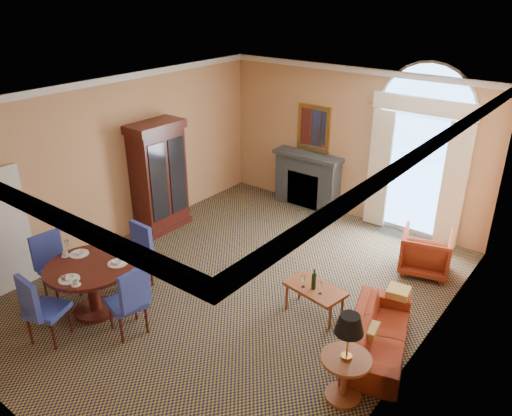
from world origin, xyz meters
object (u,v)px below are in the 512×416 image
Objects in this scene: armoire at (159,178)px; dining_table at (91,278)px; armchair at (426,252)px; side_table at (347,348)px; sofa at (379,333)px; coffee_table at (315,289)px.

dining_table is (1.39, -2.68, -0.48)m from armoire.
side_table is (0.31, -3.52, 0.38)m from armchair.
sofa is 1.89× the size of coffee_table.
dining_table is at bearing 34.59° from armchair.
dining_table is 1.34× the size of coffee_table.
armchair is (3.62, 4.33, -0.23)m from dining_table.
side_table is at bearing 79.54° from armchair.
dining_table is 1.57× the size of armchair.
coffee_table is at bearing 52.84° from armchair.
sofa is at bearing 26.06° from dining_table.
coffee_table is 1.77m from side_table.
sofa is 2.45m from armchair.
armoire is 5.32m from armchair.
coffee_table is (-0.90, -2.27, 0.05)m from armchair.
armoire is 1.69× the size of dining_table.
sofa is 1.19m from side_table.
dining_table is 3.42m from coffee_table.
side_table is at bearing -19.28° from armoire.
sofa is (5.27, -0.78, -0.81)m from armoire.
side_table reaches higher than coffee_table.
armoire reaches higher than dining_table.
coffee_table is 0.82× the size of side_table.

